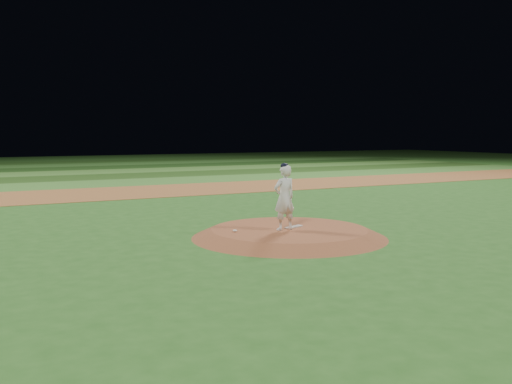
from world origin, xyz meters
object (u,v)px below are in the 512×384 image
at_px(pitchers_mound, 289,233).
at_px(pitching_rubber, 294,227).
at_px(pitcher_on_mound, 284,197).
at_px(rosin_bag, 235,231).

relative_size(pitchers_mound, pitching_rubber, 8.27).
relative_size(pitchers_mound, pitcher_on_mound, 2.95).
relative_size(rosin_bag, pitcher_on_mound, 0.07).
xyz_separation_m(pitchers_mound, pitching_rubber, (0.21, 0.10, 0.14)).
distance_m(pitchers_mound, pitching_rubber, 0.28).
bearing_deg(pitching_rubber, rosin_bag, 153.90).
relative_size(pitching_rubber, rosin_bag, 5.46).
height_order(pitching_rubber, rosin_bag, rosin_bag).
relative_size(pitching_rubber, pitcher_on_mound, 0.36).
height_order(pitchers_mound, pitcher_on_mound, pitcher_on_mound).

